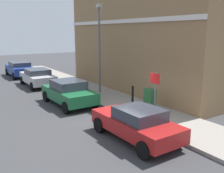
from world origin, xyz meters
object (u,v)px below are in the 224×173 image
at_px(utility_cabinet, 150,101).
at_px(car_green, 69,92).
at_px(street_sign, 155,91).
at_px(bollard_near_cabinet, 133,94).
at_px(lamppost, 99,45).
at_px(car_blue, 20,69).
at_px(car_red, 136,123).
at_px(car_silver, 38,77).

bearing_deg(utility_cabinet, car_green, 126.35).
bearing_deg(utility_cabinet, street_sign, -125.76).
distance_m(bollard_near_cabinet, lamppost, 4.32).
xyz_separation_m(car_green, car_blue, (0.05, 11.45, 0.01)).
bearing_deg(car_red, street_sign, -67.38).
distance_m(car_green, lamppost, 3.97).
relative_size(car_red, bollard_near_cabinet, 3.82).
xyz_separation_m(car_silver, street_sign, (1.57, -11.56, 0.94)).
relative_size(car_green, street_sign, 1.75).
bearing_deg(utility_cabinet, car_blue, 100.22).
relative_size(car_green, utility_cabinet, 3.51).
distance_m(car_green, car_blue, 11.45).
xyz_separation_m(car_red, car_green, (-0.16, 6.03, 0.05)).
bearing_deg(car_silver, car_green, 179.53).
height_order(car_blue, bollard_near_cabinet, car_blue).
bearing_deg(car_red, bollard_near_cabinet, -36.79).
relative_size(car_blue, bollard_near_cabinet, 4.12).
distance_m(car_silver, bollard_near_cabinet, 8.88).
relative_size(car_silver, car_blue, 0.96).
bearing_deg(car_green, bollard_near_cabinet, -128.71).
xyz_separation_m(car_blue, utility_cabinet, (2.75, -15.26, -0.07)).
bearing_deg(car_silver, car_red, -179.18).
xyz_separation_m(car_silver, utility_cabinet, (2.69, -10.00, -0.04)).
distance_m(car_silver, lamppost, 6.21).
height_order(car_silver, lamppost, lamppost).
relative_size(utility_cabinet, bollard_near_cabinet, 1.11).
height_order(utility_cabinet, bollard_near_cabinet, utility_cabinet).
bearing_deg(car_green, car_red, -179.60).
bearing_deg(car_blue, lamppost, -164.17).
distance_m(car_green, utility_cabinet, 4.74).
bearing_deg(street_sign, car_silver, 97.71).
xyz_separation_m(car_blue, street_sign, (1.63, -16.82, 0.91)).
relative_size(utility_cabinet, lamppost, 0.20).
relative_size(car_green, lamppost, 0.71).
height_order(car_blue, utility_cabinet, car_blue).
distance_m(car_green, car_silver, 6.19).
xyz_separation_m(car_red, lamppost, (2.63, 7.25, 2.61)).
xyz_separation_m(car_red, car_blue, (-0.10, 17.48, 0.06)).
bearing_deg(car_silver, bollard_near_cabinet, -161.07).
height_order(car_red, street_sign, street_sign).
height_order(car_blue, street_sign, street_sign).
distance_m(car_red, lamppost, 8.14).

